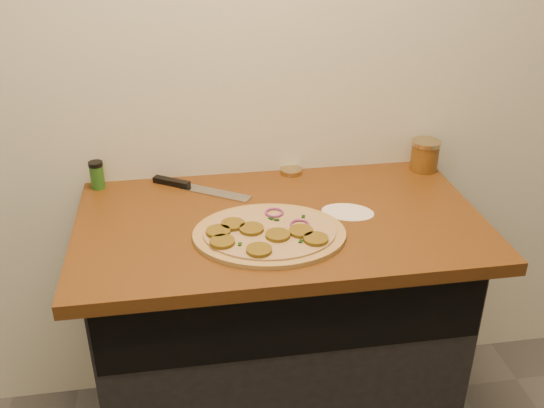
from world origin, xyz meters
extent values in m
cube|color=silver|center=(0.00, 1.75, 1.35)|extent=(4.00, 0.02, 2.70)
cube|color=black|center=(0.00, 1.45, 0.43)|extent=(1.10, 0.60, 0.86)
cube|color=brown|center=(0.00, 1.42, 0.88)|extent=(1.20, 0.70, 0.04)
cylinder|color=tan|center=(-0.05, 1.31, 0.91)|extent=(0.47, 0.47, 0.01)
cylinder|color=beige|center=(-0.05, 1.31, 0.92)|extent=(0.41, 0.41, 0.01)
cylinder|color=brown|center=(-0.10, 1.32, 0.92)|extent=(0.07, 0.07, 0.01)
cylinder|color=brown|center=(-0.09, 1.21, 0.92)|extent=(0.07, 0.07, 0.01)
cylinder|color=brown|center=(-0.03, 1.28, 0.92)|extent=(0.07, 0.07, 0.01)
cylinder|color=brown|center=(0.07, 1.24, 0.92)|extent=(0.07, 0.07, 0.01)
cylinder|color=brown|center=(0.04, 1.29, 0.92)|extent=(0.07, 0.07, 0.01)
cylinder|color=brown|center=(-0.15, 1.35, 0.92)|extent=(0.07, 0.07, 0.01)
cylinder|color=brown|center=(-0.18, 1.26, 0.92)|extent=(0.07, 0.07, 0.01)
cylinder|color=brown|center=(-0.19, 1.32, 0.92)|extent=(0.07, 0.07, 0.01)
torus|color=#83316E|center=(-0.02, 1.41, 0.92)|extent=(0.06, 0.06, 0.01)
torus|color=#83316E|center=(0.04, 1.33, 0.92)|extent=(0.06, 0.06, 0.01)
cube|color=black|center=(0.03, 1.24, 0.92)|extent=(0.02, 0.02, 0.00)
cube|color=black|center=(0.04, 1.26, 0.92)|extent=(0.02, 0.02, 0.00)
cube|color=black|center=(0.06, 1.37, 0.92)|extent=(0.01, 0.02, 0.00)
cube|color=black|center=(0.06, 1.24, 0.92)|extent=(0.02, 0.02, 0.00)
cube|color=black|center=(-0.14, 1.25, 0.92)|extent=(0.01, 0.02, 0.00)
cube|color=black|center=(-0.02, 1.37, 0.92)|extent=(0.02, 0.01, 0.00)
cube|color=black|center=(-0.03, 1.38, 0.92)|extent=(0.02, 0.02, 0.00)
cube|color=black|center=(-0.12, 1.37, 0.92)|extent=(0.02, 0.02, 0.00)
cube|color=black|center=(-0.03, 1.28, 0.92)|extent=(0.02, 0.02, 0.00)
cube|color=black|center=(0.08, 1.24, 0.92)|extent=(0.02, 0.02, 0.00)
cube|color=#B7BAC1|center=(-0.18, 1.60, 0.90)|extent=(0.23, 0.17, 0.01)
cube|color=black|center=(-0.31, 1.69, 0.91)|extent=(0.12, 0.09, 0.02)
cylinder|color=tan|center=(0.09, 1.72, 0.91)|extent=(0.09, 0.09, 0.02)
cylinder|color=#A61B10|center=(0.55, 1.68, 0.95)|extent=(0.09, 0.09, 0.09)
cylinder|color=tan|center=(0.55, 1.68, 1.00)|extent=(0.10, 0.10, 0.02)
cylinder|color=#285D1D|center=(-0.55, 1.70, 0.94)|extent=(0.04, 0.04, 0.08)
cylinder|color=black|center=(-0.55, 1.70, 0.99)|extent=(0.05, 0.05, 0.01)
cylinder|color=silver|center=(0.21, 1.42, 0.90)|extent=(0.21, 0.21, 0.00)
camera|label=1|loc=(-0.27, -0.14, 1.77)|focal=40.00mm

